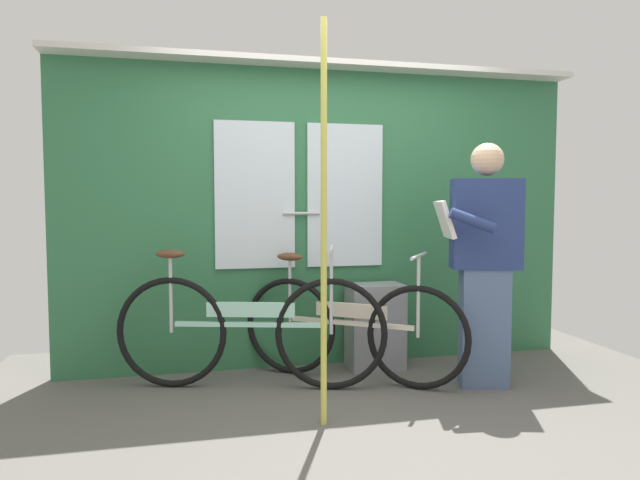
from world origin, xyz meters
TOP-DOWN VIEW (x-y plane):
  - ground_plane at (0.00, 0.00)m, footprint 5.02×3.83m
  - train_door_wall at (-0.01, 1.11)m, footprint 4.02×0.28m
  - bicycle_near_door at (-0.64, 0.62)m, footprint 1.80×0.63m
  - bicycle_leaning_behind at (0.07, 0.62)m, footprint 1.40×0.99m
  - passenger_reading_newspaper at (0.93, 0.31)m, footprint 0.62×0.55m
  - trash_bin_by_wall at (0.35, 0.90)m, footprint 0.42×0.28m
  - handrail_pole at (-0.30, -0.10)m, footprint 0.04×0.04m

SIDE VIEW (x-z plane):
  - ground_plane at x=0.00m, z-range -0.04..0.00m
  - trash_bin_by_wall at x=0.35m, z-range 0.00..0.65m
  - bicycle_leaning_behind at x=0.07m, z-range -0.08..0.84m
  - bicycle_near_door at x=-0.64m, z-range -0.08..0.89m
  - passenger_reading_newspaper at x=0.93m, z-range 0.05..1.72m
  - handrail_pole at x=-0.30m, z-range 0.00..2.28m
  - train_door_wall at x=-0.01m, z-range 0.05..2.37m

